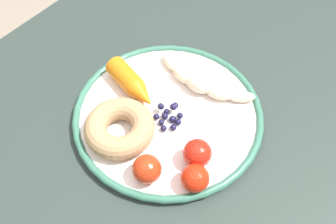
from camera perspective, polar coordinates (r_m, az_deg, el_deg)
dining_table at (r=0.64m, az=-3.31°, el=-6.33°), size 1.15×0.74×0.71m
plate at (r=0.57m, az=0.00°, el=-0.17°), size 0.32×0.32×0.02m
banana at (r=0.59m, az=5.51°, el=5.03°), size 0.06×0.20×0.03m
carrot_orange at (r=0.58m, az=-6.07°, el=4.72°), size 0.07×0.12×0.04m
donut at (r=0.53m, az=-8.18°, el=-2.65°), size 0.16×0.16×0.04m
blueberry_pile at (r=0.55m, az=0.19°, el=-0.66°), size 0.06×0.05×0.02m
tomato_near at (r=0.49m, az=-3.57°, el=-9.58°), size 0.04×0.04×0.04m
tomato_mid at (r=0.50m, az=4.98°, el=-6.94°), size 0.04×0.04×0.04m
tomato_far at (r=0.48m, az=4.59°, el=-11.06°), size 0.04×0.04×0.04m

